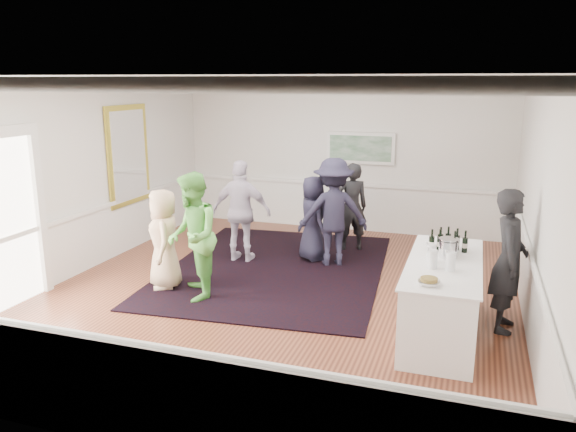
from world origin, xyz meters
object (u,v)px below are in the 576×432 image
(ice_bucket, at_px, (448,248))
(guest_dark_b, at_px, (351,207))
(guest_navy, at_px, (313,219))
(serving_table, at_px, (442,298))
(guest_dark_a, at_px, (333,212))
(guest_green, at_px, (193,237))
(nut_bowl, at_px, (429,281))
(guest_tan, at_px, (164,239))
(bartender, at_px, (509,261))
(guest_lilac, at_px, (242,212))

(ice_bucket, bearing_deg, guest_dark_b, 122.48)
(guest_navy, distance_m, ice_bucket, 3.28)
(ice_bucket, bearing_deg, serving_table, -97.25)
(guest_dark_a, bearing_deg, guest_dark_b, -119.81)
(ice_bucket, bearing_deg, guest_green, -178.01)
(guest_dark_a, bearing_deg, serving_table, 108.81)
(ice_bucket, distance_m, nut_bowl, 1.11)
(serving_table, xyz_separation_m, guest_navy, (-2.40, 2.40, 0.28))
(guest_tan, distance_m, guest_dark_a, 2.92)
(serving_table, xyz_separation_m, guest_dark_b, (-1.88, 3.20, 0.36))
(bartender, bearing_deg, serving_table, 121.08)
(guest_navy, relative_size, ice_bucket, 5.87)
(serving_table, xyz_separation_m, bartender, (0.77, 0.40, 0.45))
(bartender, relative_size, guest_green, 0.98)
(guest_dark_a, distance_m, ice_bucket, 2.88)
(guest_tan, distance_m, guest_dark_b, 3.69)
(guest_green, bearing_deg, guest_navy, 124.01)
(guest_navy, height_order, nut_bowl, guest_navy)
(guest_lilac, xyz_separation_m, nut_bowl, (3.45, -2.81, 0.09))
(guest_dark_b, distance_m, nut_bowl, 4.46)
(serving_table, relative_size, guest_dark_b, 1.41)
(bartender, bearing_deg, nut_bowl, 148.85)
(guest_green, height_order, guest_dark_b, guest_green)
(serving_table, relative_size, bartender, 1.27)
(serving_table, xyz_separation_m, guest_green, (-3.56, 0.09, 0.46))
(bartender, xyz_separation_m, guest_dark_b, (-2.65, 2.80, -0.09))
(serving_table, bearing_deg, guest_lilac, 151.69)
(bartender, distance_m, guest_dark_a, 3.33)
(serving_table, height_order, bartender, bartender)
(guest_tan, relative_size, ice_bucket, 6.00)
(serving_table, height_order, guest_green, guest_green)
(guest_dark_a, height_order, ice_bucket, guest_dark_a)
(guest_tan, xyz_separation_m, ice_bucket, (4.22, -0.12, 0.29))
(guest_dark_a, xyz_separation_m, nut_bowl, (1.88, -3.14, 0.06))
(ice_bucket, bearing_deg, guest_dark_a, 134.68)
(serving_table, distance_m, guest_lilac, 4.08)
(serving_table, bearing_deg, guest_green, 178.63)
(guest_green, xyz_separation_m, guest_dark_b, (1.68, 3.12, -0.10))
(guest_tan, bearing_deg, serving_table, 53.49)
(bartender, height_order, guest_lilac, bartender)
(guest_lilac, bearing_deg, guest_dark_b, -145.61)
(serving_table, bearing_deg, guest_dark_a, 131.51)
(nut_bowl, bearing_deg, guest_navy, 124.82)
(guest_dark_a, relative_size, ice_bucket, 7.24)
(serving_table, xyz_separation_m, ice_bucket, (0.03, 0.21, 0.59))
(guest_dark_b, xyz_separation_m, nut_bowl, (1.76, -4.09, 0.16))
(guest_lilac, distance_m, nut_bowl, 4.45)
(serving_table, bearing_deg, nut_bowl, -97.68)
(guest_dark_b, bearing_deg, guest_navy, 30.73)
(bartender, bearing_deg, ice_bucket, 108.02)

